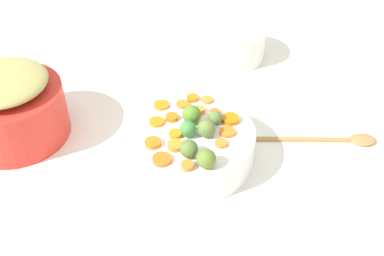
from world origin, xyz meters
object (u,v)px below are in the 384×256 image
Objects in this scene: metal_pot at (12,113)px; wooden_spoon at (341,140)px; casserole_dish at (234,43)px; serving_bowl_carrots at (192,145)px.

metal_pot is 0.93× the size of wooden_spoon.
casserole_dish is (0.65, 0.07, -0.02)m from metal_pot.
serving_bowl_carrots is 1.03× the size of wooden_spoon.
serving_bowl_carrots is at bearing -132.36° from casserole_dish.
wooden_spoon is (0.34, -0.11, -0.04)m from serving_bowl_carrots.
serving_bowl_carrots is 0.46m from casserole_dish.
metal_pot reaches higher than wooden_spoon.
casserole_dish reaches higher than wooden_spoon.
serving_bowl_carrots is 1.54× the size of casserole_dish.
metal_pot is 0.78m from wooden_spoon.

